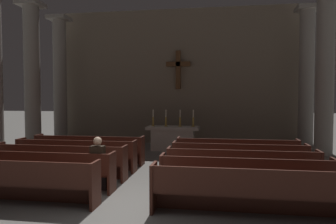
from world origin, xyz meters
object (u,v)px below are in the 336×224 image
(altar, at_px, (173,138))
(column_left_fourth, at_px, (60,83))
(pew_right_row_1, at_px, (250,192))
(pew_right_row_2, at_px, (245,178))
(pew_left_row_3, at_px, (59,162))
(candlestick_outer_left, at_px, (153,121))
(column_left_third, at_px, (32,80))
(lone_worshipper, at_px, (99,163))
(pew_right_row_4, at_px, (239,160))
(pew_left_row_2, at_px, (39,170))
(pew_left_row_1, at_px, (12,181))
(pew_left_row_4, at_px, (76,155))
(pew_right_row_5, at_px, (236,153))
(candlestick_outer_right, at_px, (193,121))
(pew_left_row_5, at_px, (89,149))
(column_right_fourth, at_px, (306,81))
(candlestick_inner_right, at_px, (180,121))
(column_right_third, at_px, (325,78))
(pew_right_row_3, at_px, (241,168))
(candlestick_inner_left, at_px, (166,121))

(altar, bearing_deg, column_left_fourth, 170.76)
(pew_right_row_1, xyz_separation_m, pew_right_row_2, (0.00, 1.01, 0.00))
(pew_left_row_3, distance_m, column_left_fourth, 7.12)
(column_left_fourth, relative_size, candlestick_outer_left, 8.54)
(pew_left_row_3, xyz_separation_m, column_left_third, (-3.07, 3.68, 2.44))
(pew_right_row_2, relative_size, lone_worshipper, 2.83)
(pew_right_row_1, bearing_deg, pew_right_row_4, 90.00)
(pew_left_row_2, relative_size, pew_right_row_1, 1.00)
(pew_right_row_4, relative_size, altar, 1.70)
(pew_left_row_1, xyz_separation_m, pew_left_row_2, (0.00, 1.01, 0.00))
(pew_left_row_1, height_order, pew_left_row_4, same)
(pew_right_row_4, xyz_separation_m, column_left_fourth, (-7.94, 4.93, 2.44))
(pew_left_row_2, distance_m, pew_right_row_5, 5.74)
(pew_left_row_1, distance_m, candlestick_outer_right, 7.83)
(pew_left_row_5, height_order, column_right_fourth, column_right_fourth)
(candlestick_outer_left, distance_m, lone_worshipper, 6.04)
(candlestick_inner_right, bearing_deg, pew_right_row_4, -62.10)
(pew_left_row_2, bearing_deg, pew_left_row_5, 90.00)
(pew_right_row_1, bearing_deg, column_right_third, 61.66)
(pew_right_row_3, distance_m, column_left_third, 9.09)
(pew_right_row_5, bearing_deg, pew_left_row_1, -140.37)
(pew_left_row_2, xyz_separation_m, pew_right_row_1, (4.87, -1.01, 0.00))
(pew_right_row_4, xyz_separation_m, candlestick_outer_right, (-1.59, 4.03, 0.76))
(pew_left_row_3, height_order, altar, altar)
(pew_right_row_5, height_order, candlestick_outer_left, candlestick_outer_left)
(column_right_third, height_order, column_left_fourth, same)
(pew_left_row_5, height_order, pew_right_row_2, same)
(pew_right_row_5, xyz_separation_m, candlestick_outer_right, (-1.59, 3.03, 0.76))
(pew_right_row_5, bearing_deg, column_left_fourth, 153.72)
(candlestick_inner_left, bearing_deg, pew_right_row_4, -55.86)
(column_left_third, xyz_separation_m, column_left_fourth, (0.00, 2.26, 0.00))
(pew_left_row_1, xyz_separation_m, pew_right_row_4, (4.87, 3.03, 0.00))
(pew_right_row_5, xyz_separation_m, candlestick_inner_left, (-2.74, 3.03, 0.76))
(pew_left_row_2, height_order, pew_right_row_2, same)
(column_right_fourth, bearing_deg, pew_right_row_1, -111.10)
(pew_right_row_1, relative_size, column_left_fourth, 0.62)
(pew_left_row_4, relative_size, column_right_fourth, 0.62)
(pew_left_row_3, height_order, pew_right_row_2, same)
(altar, distance_m, candlestick_inner_right, 0.76)
(column_left_third, relative_size, candlestick_outer_left, 8.54)
(pew_left_row_5, height_order, pew_right_row_5, same)
(pew_left_row_1, xyz_separation_m, candlestick_outer_left, (1.59, 7.06, 0.76))
(pew_left_row_1, xyz_separation_m, column_left_fourth, (-3.07, 7.96, 2.44))
(column_left_fourth, distance_m, lone_worshipper, 8.59)
(pew_left_row_5, bearing_deg, column_left_fourth, 128.06)
(candlestick_inner_left, relative_size, lone_worshipper, 0.53)
(candlestick_inner_left, bearing_deg, pew_left_row_5, -125.22)
(candlestick_inner_right, bearing_deg, pew_left_row_3, -118.48)
(altar, bearing_deg, pew_left_row_1, -109.03)
(pew_right_row_3, bearing_deg, candlestick_outer_left, 123.09)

